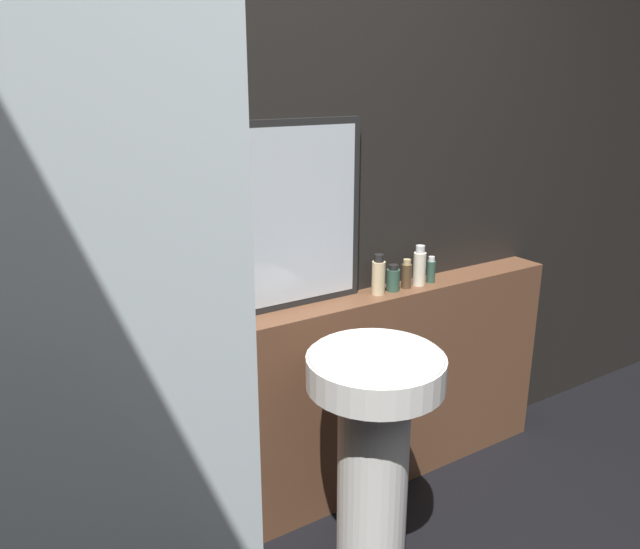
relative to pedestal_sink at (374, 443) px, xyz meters
name	(u,v)px	position (x,y,z in m)	size (l,w,h in m)	color
wall_back	(276,209)	(-0.07, 0.53, 0.71)	(8.00, 0.06, 2.50)	black
vanity_counter	(294,419)	(-0.07, 0.42, -0.10)	(2.58, 0.16, 0.88)	brown
pedestal_sink	(374,443)	(0.00, 0.00, 0.00)	(0.45, 0.45, 0.87)	silver
mirror	(293,217)	(-0.03, 0.48, 0.69)	(0.57, 0.03, 0.69)	black
towel_stack	(184,325)	(-0.48, 0.42, 0.39)	(0.22, 0.15, 0.09)	white
shampoo_bottle	(378,276)	(0.33, 0.42, 0.42)	(0.05, 0.05, 0.16)	#C6B284
conditioner_bottle	(393,279)	(0.40, 0.42, 0.40)	(0.05, 0.05, 0.11)	#2D4C3D
lotion_bottle	(406,275)	(0.47, 0.42, 0.40)	(0.04, 0.04, 0.12)	#4C3823
body_wash_bottle	(419,267)	(0.54, 0.42, 0.42)	(0.05, 0.05, 0.17)	beige
hand_soap_bottle	(431,270)	(0.60, 0.42, 0.40)	(0.04, 0.04, 0.11)	#2D4C3D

